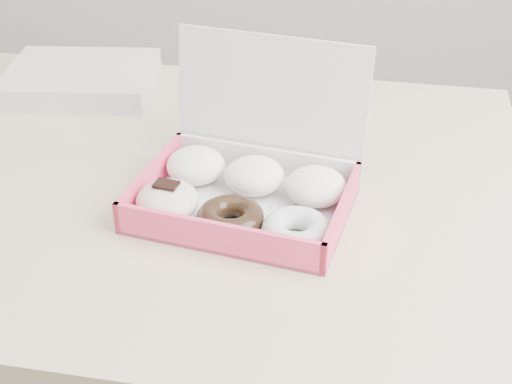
# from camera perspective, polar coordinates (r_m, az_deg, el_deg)

# --- Properties ---
(table) EXTENTS (1.20, 0.80, 0.75)m
(table) POSITION_cam_1_polar(r_m,az_deg,el_deg) (1.13, -10.23, -1.61)
(table) COLOR #CCB186
(table) RESTS_ON ground
(donut_box) EXTENTS (0.31, 0.28, 0.20)m
(donut_box) POSITION_cam_1_polar(r_m,az_deg,el_deg) (0.97, -0.90, 0.60)
(donut_box) COLOR silver
(donut_box) RESTS_ON table
(newspapers) EXTENTS (0.29, 0.24, 0.04)m
(newspapers) POSITION_cam_1_polar(r_m,az_deg,el_deg) (1.35, -13.85, 8.78)
(newspapers) COLOR white
(newspapers) RESTS_ON table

